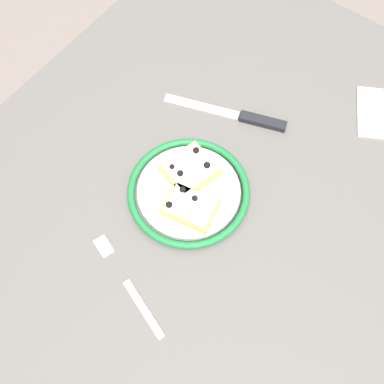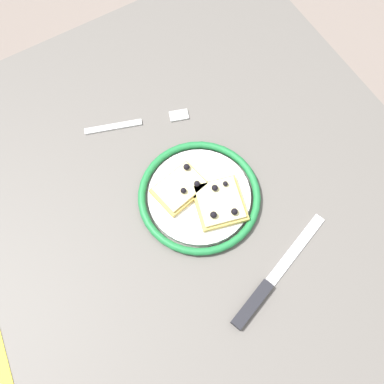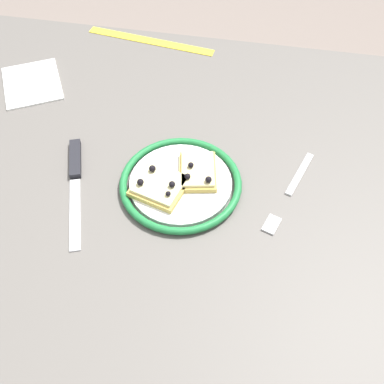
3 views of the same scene
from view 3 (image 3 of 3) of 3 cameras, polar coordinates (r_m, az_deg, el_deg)
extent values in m
plane|color=slate|center=(1.47, -2.66, -15.98)|extent=(6.00, 6.00, 0.00)
cube|color=#5B5651|center=(0.86, -4.38, 1.72)|extent=(1.04, 0.87, 0.03)
cylinder|color=#4C4742|center=(1.40, 19.06, 1.30)|extent=(0.05, 0.05, 0.69)
cylinder|color=#4C4742|center=(1.50, -17.58, 6.27)|extent=(0.05, 0.05, 0.69)
cylinder|color=white|center=(0.82, -1.42, 1.01)|extent=(0.18, 0.18, 0.01)
torus|color=#1E7238|center=(0.82, -1.42, 1.14)|extent=(0.22, 0.22, 0.01)
cube|color=tan|center=(0.82, 0.67, 2.33)|extent=(0.08, 0.10, 0.01)
cube|color=beige|center=(0.81, 0.67, 2.69)|extent=(0.07, 0.09, 0.01)
sphere|color=black|center=(0.79, 2.06, 1.55)|extent=(0.01, 0.01, 0.01)
sphere|color=black|center=(0.81, -0.21, 3.13)|extent=(0.01, 0.01, 0.01)
sphere|color=black|center=(0.80, -0.56, 1.95)|extent=(0.01, 0.01, 0.01)
cube|color=tan|center=(0.80, -4.01, 0.68)|extent=(0.11, 0.10, 0.01)
cube|color=beige|center=(0.80, -4.05, 1.03)|extent=(0.09, 0.09, 0.01)
sphere|color=black|center=(0.81, -5.19, 2.92)|extent=(0.01, 0.01, 0.01)
sphere|color=black|center=(0.81, -4.68, 2.89)|extent=(0.01, 0.01, 0.01)
sphere|color=black|center=(0.77, -2.98, -0.21)|extent=(0.01, 0.01, 0.01)
sphere|color=black|center=(0.78, -2.50, 0.97)|extent=(0.01, 0.01, 0.01)
sphere|color=black|center=(0.79, -6.43, 1.23)|extent=(0.01, 0.01, 0.01)
cube|color=silver|center=(0.81, -14.31, -2.60)|extent=(0.07, 0.15, 0.00)
cube|color=black|center=(0.88, -14.37, 3.86)|extent=(0.05, 0.09, 0.01)
cube|color=silver|center=(0.86, 13.23, 2.20)|extent=(0.05, 0.11, 0.00)
cube|color=silver|center=(0.78, 9.84, -4.00)|extent=(0.03, 0.04, 0.00)
cube|color=yellow|center=(1.16, -5.17, 18.16)|extent=(0.31, 0.07, 0.00)
cube|color=white|center=(1.08, -19.23, 12.61)|extent=(0.17, 0.18, 0.00)
camera|label=1|loc=(0.78, 47.06, 54.84)|focal=46.38mm
camera|label=2|loc=(0.77, -34.13, 55.99)|focal=42.56mm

